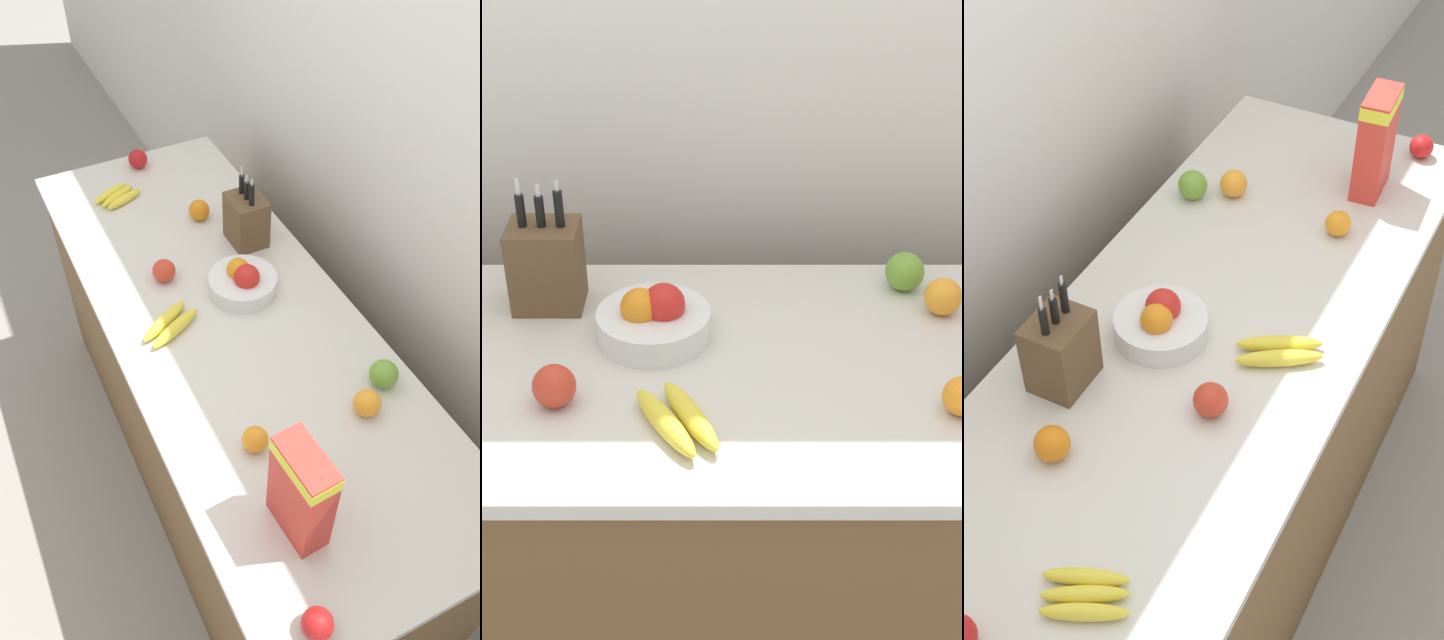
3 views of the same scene
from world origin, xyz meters
TOP-DOWN VIEW (x-y plane):
  - ground_plane at (0.00, 0.00)m, footprint 14.00×14.00m
  - wall_back at (0.00, 0.59)m, footprint 9.00×0.06m
  - counter at (0.00, 0.00)m, footprint 2.01×0.74m
  - knife_block at (-0.30, 0.21)m, footprint 0.14×0.11m
  - cereal_box at (0.70, -0.15)m, footprint 0.16×0.09m
  - fruit_bowl at (-0.08, 0.09)m, footprint 0.22×0.22m
  - banana_bunch_left at (-0.73, -0.12)m, footprint 0.15×0.20m
  - banana_bunch_right at (-0.02, -0.19)m, footprint 0.17×0.21m
  - apple_rightmost at (-0.24, -0.12)m, footprint 0.08×0.08m
  - apple_near_bananas at (0.44, 0.27)m, footprint 0.08×0.08m
  - apple_by_knife_block at (0.92, -0.23)m, footprint 0.07×0.07m
  - apple_front at (-0.91, 0.03)m, footprint 0.08×0.08m
  - orange_front_center at (-0.49, 0.11)m, footprint 0.08×0.08m
  - orange_by_cereal at (0.46, -0.15)m, footprint 0.07×0.07m
  - orange_back_center at (0.50, 0.17)m, footprint 0.08×0.08m

SIDE VIEW (x-z plane):
  - ground_plane at x=0.00m, z-range 0.00..0.00m
  - counter at x=0.00m, z-range 0.00..0.94m
  - banana_bunch_left at x=-0.73m, z-range 0.94..0.97m
  - banana_bunch_right at x=-0.02m, z-range 0.94..0.98m
  - orange_by_cereal at x=0.46m, z-range 0.94..1.01m
  - apple_by_knife_block at x=0.92m, z-range 0.94..1.01m
  - orange_back_center at x=0.50m, z-range 0.94..1.02m
  - orange_front_center at x=-0.49m, z-range 0.94..1.02m
  - apple_front at x=-0.91m, z-range 0.94..1.02m
  - apple_rightmost at x=-0.24m, z-range 0.94..1.02m
  - fruit_bowl at x=-0.08m, z-range 0.92..1.04m
  - apple_near_bananas at x=0.44m, z-range 0.94..1.02m
  - knife_block at x=-0.30m, z-range 0.89..1.17m
  - cereal_box at x=0.70m, z-range 0.95..1.25m
  - wall_back at x=0.00m, z-range 0.00..2.60m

